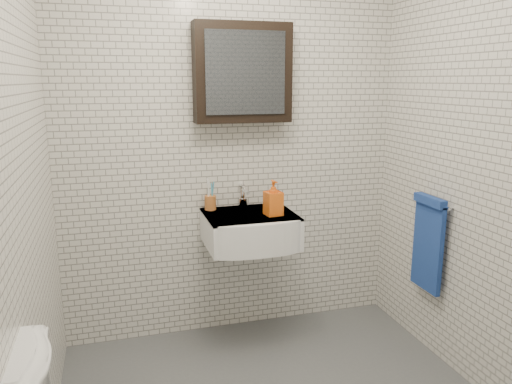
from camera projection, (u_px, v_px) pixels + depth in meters
room_shell at (285, 124)px, 2.21m from camera, size 2.22×2.02×2.51m
washbasin at (252, 230)px, 3.07m from camera, size 0.55×0.50×0.20m
faucet at (243, 197)px, 3.22m from camera, size 0.06×0.20×0.15m
mirror_cabinet at (243, 73)px, 3.04m from camera, size 0.60×0.15×0.60m
towel_rail at (428, 239)px, 2.99m from camera, size 0.09×0.30×0.58m
toothbrush_cup at (210, 202)px, 3.17m from camera, size 0.09×0.09×0.20m
soap_bottle at (273, 198)px, 3.03m from camera, size 0.11×0.11×0.22m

